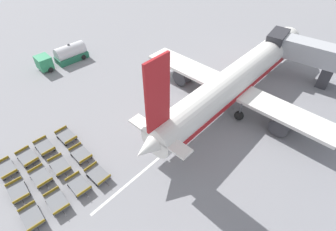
# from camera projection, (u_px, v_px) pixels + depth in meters

# --- Properties ---
(ground_plane) EXTENTS (500.00, 500.00, 0.00)m
(ground_plane) POSITION_uv_depth(u_px,v_px,m) (176.00, 68.00, 45.13)
(ground_plane) COLOR gray
(airplane) EXTENTS (28.91, 37.04, 13.49)m
(airplane) POSITION_uv_depth(u_px,v_px,m) (234.00, 81.00, 36.21)
(airplane) COLOR white
(airplane) RESTS_ON ground_plane
(fuel_tanker_primary) EXTENTS (4.56, 9.01, 3.11)m
(fuel_tanker_primary) POSITION_uv_depth(u_px,v_px,m) (66.00, 55.00, 45.81)
(fuel_tanker_primary) COLOR #2D8C5B
(fuel_tanker_primary) RESTS_ON ground_plane
(baggage_dolly_row_near_col_a) EXTENTS (3.43, 2.12, 0.92)m
(baggage_dolly_row_near_col_a) POSITION_uv_depth(u_px,v_px,m) (6.00, 169.00, 28.94)
(baggage_dolly_row_near_col_a) COLOR slate
(baggage_dolly_row_near_col_a) RESTS_ON ground_plane
(baggage_dolly_row_near_col_b) EXTENTS (3.44, 2.26, 0.92)m
(baggage_dolly_row_near_col_b) POSITION_uv_depth(u_px,v_px,m) (18.00, 191.00, 26.86)
(baggage_dolly_row_near_col_b) COLOR slate
(baggage_dolly_row_near_col_b) RESTS_ON ground_plane
(baggage_dolly_row_near_col_c) EXTENTS (3.43, 2.23, 0.92)m
(baggage_dolly_row_near_col_c) POSITION_uv_depth(u_px,v_px,m) (32.00, 217.00, 24.82)
(baggage_dolly_row_near_col_c) COLOR slate
(baggage_dolly_row_near_col_c) RESTS_ON ground_plane
(baggage_dolly_row_mid_a_col_a) EXTENTS (3.42, 2.04, 0.92)m
(baggage_dolly_row_mid_a_col_a) POSITION_uv_depth(u_px,v_px,m) (27.00, 157.00, 30.13)
(baggage_dolly_row_mid_a_col_a) COLOR slate
(baggage_dolly_row_mid_a_col_a) RESTS_ON ground_plane
(baggage_dolly_row_mid_a_col_b) EXTENTS (3.43, 2.13, 0.92)m
(baggage_dolly_row_mid_a_col_b) POSITION_uv_depth(u_px,v_px,m) (41.00, 177.00, 28.16)
(baggage_dolly_row_mid_a_col_b) COLOR slate
(baggage_dolly_row_mid_a_col_b) RESTS_ON ground_plane
(baggage_dolly_row_mid_a_col_c) EXTENTS (3.43, 2.24, 0.92)m
(baggage_dolly_row_mid_a_col_c) POSITION_uv_depth(u_px,v_px,m) (57.00, 201.00, 26.01)
(baggage_dolly_row_mid_a_col_c) COLOR slate
(baggage_dolly_row_mid_a_col_c) RESTS_ON ground_plane
(baggage_dolly_row_mid_b_col_a) EXTENTS (3.43, 2.14, 0.92)m
(baggage_dolly_row_mid_b_col_a) POSITION_uv_depth(u_px,v_px,m) (45.00, 147.00, 31.31)
(baggage_dolly_row_mid_b_col_a) COLOR slate
(baggage_dolly_row_mid_b_col_a) RESTS_ON ground_plane
(baggage_dolly_row_mid_b_col_b) EXTENTS (3.44, 2.25, 0.92)m
(baggage_dolly_row_mid_b_col_b) POSITION_uv_depth(u_px,v_px,m) (60.00, 166.00, 29.26)
(baggage_dolly_row_mid_b_col_b) COLOR slate
(baggage_dolly_row_mid_b_col_b) RESTS_ON ground_plane
(baggage_dolly_row_mid_b_col_c) EXTENTS (3.43, 2.16, 0.92)m
(baggage_dolly_row_mid_b_col_c) POSITION_uv_depth(u_px,v_px,m) (79.00, 185.00, 27.41)
(baggage_dolly_row_mid_b_col_c) COLOR slate
(baggage_dolly_row_mid_b_col_c) RESTS_ON ground_plane
(baggage_dolly_row_far_col_a) EXTENTS (3.42, 2.06, 0.92)m
(baggage_dolly_row_far_col_a) POSITION_uv_depth(u_px,v_px,m) (66.00, 136.00, 32.60)
(baggage_dolly_row_far_col_a) COLOR slate
(baggage_dolly_row_far_col_a) RESTS_ON ground_plane
(baggage_dolly_row_far_col_b) EXTENTS (3.43, 2.13, 0.92)m
(baggage_dolly_row_far_col_b) POSITION_uv_depth(u_px,v_px,m) (81.00, 154.00, 30.47)
(baggage_dolly_row_far_col_b) COLOR slate
(baggage_dolly_row_far_col_b) RESTS_ON ground_plane
(baggage_dolly_row_far_col_c) EXTENTS (3.41, 2.02, 0.92)m
(baggage_dolly_row_far_col_c) POSITION_uv_depth(u_px,v_px,m) (98.00, 174.00, 28.38)
(baggage_dolly_row_far_col_c) COLOR slate
(baggage_dolly_row_far_col_c) RESTS_ON ground_plane
(stand_guidance_stripe) EXTENTS (4.60, 33.05, 0.01)m
(stand_guidance_stripe) POSITION_uv_depth(u_px,v_px,m) (196.00, 127.00, 34.51)
(stand_guidance_stripe) COLOR white
(stand_guidance_stripe) RESTS_ON ground_plane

